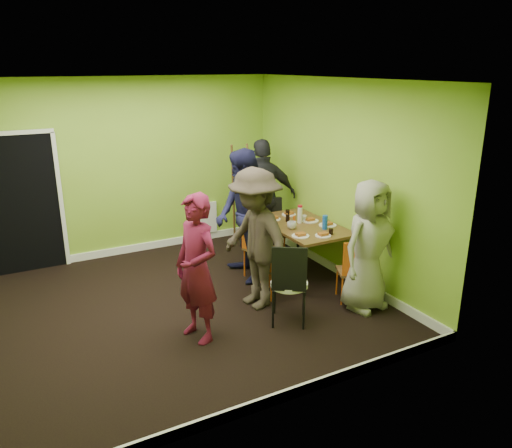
{
  "coord_description": "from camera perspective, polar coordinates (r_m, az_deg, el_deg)",
  "views": [
    {
      "loc": [
        -1.81,
        -5.53,
        2.98
      ],
      "look_at": [
        1.16,
        0.0,
        0.95
      ],
      "focal_mm": 35.0,
      "sensor_mm": 36.0,
      "label": 1
    }
  ],
  "objects": [
    {
      "name": "ground",
      "position": [
        6.54,
        -9.11,
        -9.44
      ],
      "size": [
        5.0,
        5.0,
        0.0
      ],
      "primitive_type": "plane",
      "color": "black",
      "rests_on": "ground"
    },
    {
      "name": "room_walls",
      "position": [
        6.19,
        -9.89,
        -1.16
      ],
      "size": [
        5.04,
        4.54,
        2.82
      ],
      "color": "#80A82B",
      "rests_on": "ground"
    },
    {
      "name": "dining_table",
      "position": [
        7.29,
        5.29,
        -0.44
      ],
      "size": [
        0.9,
        1.5,
        0.75
      ],
      "color": "black",
      "rests_on": "ground"
    },
    {
      "name": "chair_left_far",
      "position": [
        7.13,
        0.07,
        -2.31
      ],
      "size": [
        0.48,
        0.48,
        0.92
      ],
      "rotation": [
        0.0,
        0.0,
        -1.24
      ],
      "color": "#DC5C14",
      "rests_on": "ground"
    },
    {
      "name": "chair_left_near",
      "position": [
        6.56,
        1.21,
        -4.28
      ],
      "size": [
        0.47,
        0.47,
        0.89
      ],
      "rotation": [
        0.0,
        0.0,
        -1.24
      ],
      "color": "#DC5C14",
      "rests_on": "ground"
    },
    {
      "name": "chair_back_end",
      "position": [
        7.93,
        1.6,
        0.97
      ],
      "size": [
        0.49,
        0.54,
        0.95
      ],
      "rotation": [
        0.0,
        0.0,
        2.86
      ],
      "color": "#DC5C14",
      "rests_on": "ground"
    },
    {
      "name": "chair_front_end",
      "position": [
        6.54,
        11.07,
        -4.91
      ],
      "size": [
        0.47,
        0.47,
        0.86
      ],
      "rotation": [
        0.0,
        0.0,
        -0.43
      ],
      "color": "#DC5C14",
      "rests_on": "ground"
    },
    {
      "name": "chair_bentwood",
      "position": [
        5.86,
        3.81,
        -6.46
      ],
      "size": [
        0.55,
        0.55,
        1.03
      ],
      "rotation": [
        0.0,
        0.0,
        -0.58
      ],
      "color": "black",
      "rests_on": "ground"
    },
    {
      "name": "easel",
      "position": [
        8.47,
        -1.01,
        3.45
      ],
      "size": [
        0.7,
        0.66,
        1.75
      ],
      "color": "brown",
      "rests_on": "ground"
    },
    {
      "name": "plate_near_left",
      "position": [
        7.46,
        2.0,
        0.55
      ],
      "size": [
        0.22,
        0.22,
        0.01
      ],
      "primitive_type": "cylinder",
      "color": "white",
      "rests_on": "dining_table"
    },
    {
      "name": "plate_near_right",
      "position": [
        6.76,
        5.11,
        -1.37
      ],
      "size": [
        0.24,
        0.24,
        0.01
      ],
      "primitive_type": "cylinder",
      "color": "white",
      "rests_on": "dining_table"
    },
    {
      "name": "plate_far_back",
      "position": [
        7.7,
        3.78,
        1.08
      ],
      "size": [
        0.22,
        0.22,
        0.01
      ],
      "primitive_type": "cylinder",
      "color": "white",
      "rests_on": "dining_table"
    },
    {
      "name": "plate_far_front",
      "position": [
        6.81,
        7.67,
        -1.32
      ],
      "size": [
        0.22,
        0.22,
        0.01
      ],
      "primitive_type": "cylinder",
      "color": "white",
      "rests_on": "dining_table"
    },
    {
      "name": "plate_wall_back",
      "position": [
        7.42,
        6.19,
        0.37
      ],
      "size": [
        0.25,
        0.25,
        0.01
      ],
      "primitive_type": "cylinder",
      "color": "white",
      "rests_on": "dining_table"
    },
    {
      "name": "plate_wall_front",
      "position": [
        7.25,
        8.18,
        -0.13
      ],
      "size": [
        0.25,
        0.25,
        0.01
      ],
      "primitive_type": "cylinder",
      "color": "white",
      "rests_on": "dining_table"
    },
    {
      "name": "thermos",
      "position": [
        7.3,
        5.04,
        1.03
      ],
      "size": [
        0.07,
        0.07,
        0.24
      ],
      "primitive_type": "cylinder",
      "color": "white",
      "rests_on": "dining_table"
    },
    {
      "name": "blue_bottle",
      "position": [
        7.07,
        7.89,
        0.19
      ],
      "size": [
        0.07,
        0.07,
        0.2
      ],
      "primitive_type": "cylinder",
      "color": "#1853B4",
      "rests_on": "dining_table"
    },
    {
      "name": "orange_bottle",
      "position": [
        7.42,
        4.4,
        0.67
      ],
      "size": [
        0.03,
        0.03,
        0.07
      ],
      "primitive_type": "cylinder",
      "color": "#DC5C14",
      "rests_on": "dining_table"
    },
    {
      "name": "glass_mid",
      "position": [
        7.36,
        3.64,
        0.66
      ],
      "size": [
        0.06,
        0.06,
        0.1
      ],
      "primitive_type": "cylinder",
      "color": "black",
      "rests_on": "dining_table"
    },
    {
      "name": "glass_back",
      "position": [
        7.66,
        3.62,
        1.31
      ],
      "size": [
        0.06,
        0.06,
        0.09
      ],
      "primitive_type": "cylinder",
      "color": "black",
      "rests_on": "dining_table"
    },
    {
      "name": "glass_front",
      "position": [
        6.88,
        8.56,
        -0.84
      ],
      "size": [
        0.06,
        0.06,
        0.09
      ],
      "primitive_type": "cylinder",
      "color": "black",
      "rests_on": "dining_table"
    },
    {
      "name": "cup_a",
      "position": [
        7.04,
        4.11,
        -0.15
      ],
      "size": [
        0.13,
        0.13,
        0.11
      ],
      "primitive_type": "imported",
      "color": "white",
      "rests_on": "dining_table"
    },
    {
      "name": "cup_b",
      "position": [
        7.4,
        5.43,
        0.66
      ],
      "size": [
        0.1,
        0.1,
        0.09
      ],
      "primitive_type": "imported",
      "color": "white",
      "rests_on": "dining_table"
    },
    {
      "name": "person_standing",
      "position": [
        5.5,
        -6.78,
        -5.09
      ],
      "size": [
        0.57,
        0.71,
        1.69
      ],
      "primitive_type": "imported",
      "rotation": [
        0.0,
        0.0,
        -1.27
      ],
      "color": "maroon",
      "rests_on": "ground"
    },
    {
      "name": "person_left_far",
      "position": [
        6.96,
        -1.45,
        0.87
      ],
      "size": [
        0.79,
        0.97,
        1.88
      ],
      "primitive_type": "imported",
      "rotation": [
        0.0,
        0.0,
        -1.66
      ],
      "color": "#161638",
      "rests_on": "ground"
    },
    {
      "name": "person_left_near",
      "position": [
        6.19,
        -0.09,
        -1.74
      ],
      "size": [
        0.81,
        1.24,
        1.8
      ],
      "primitive_type": "imported",
      "rotation": [
        0.0,
        0.0,
        -1.44
      ],
      "color": "#332B22",
      "rests_on": "ground"
    },
    {
      "name": "person_back_end",
      "position": [
        7.97,
        0.83,
        3.04
      ],
      "size": [
        1.16,
        0.64,
        1.87
      ],
      "primitive_type": "imported",
      "rotation": [
        0.0,
        0.0,
        2.96
      ],
      "color": "black",
      "rests_on": "ground"
    },
    {
      "name": "person_front_end",
      "position": [
        6.3,
        12.77,
        -2.45
      ],
      "size": [
        0.89,
        0.65,
        1.67
      ],
      "primitive_type": "imported",
      "rotation": [
        0.0,
        0.0,
        0.15
      ],
      "color": "gray",
      "rests_on": "ground"
    }
  ]
}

